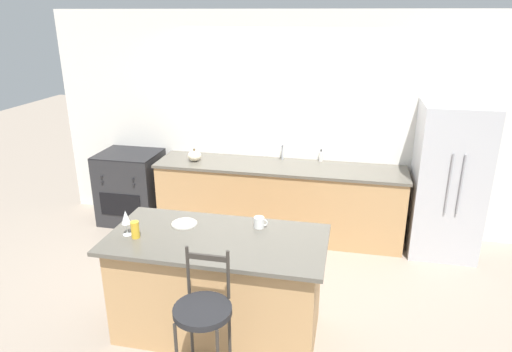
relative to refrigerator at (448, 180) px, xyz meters
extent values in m
plane|color=gray|center=(-1.93, -0.35, -0.87)|extent=(18.00, 18.00, 0.00)
cube|color=silver|center=(-1.93, 0.37, 0.48)|extent=(6.00, 0.07, 2.70)
cube|color=tan|center=(-1.93, 0.03, -0.43)|extent=(2.99, 0.67, 0.88)
cube|color=#5B564C|center=(-1.93, 0.03, 0.02)|extent=(3.03, 0.70, 0.03)
cube|color=black|center=(-1.93, 0.03, 0.03)|extent=(0.56, 0.36, 0.01)
cylinder|color=#ADAFB5|center=(-1.93, 0.25, 0.15)|extent=(0.02, 0.02, 0.22)
cylinder|color=#ADAFB5|center=(-1.93, 0.19, 0.25)|extent=(0.02, 0.12, 0.02)
cube|color=tan|center=(-2.13, -1.95, -0.44)|extent=(1.70, 0.78, 0.88)
cube|color=#5B564C|center=(-2.13, -1.95, 0.02)|extent=(1.82, 0.90, 0.03)
cube|color=#BCBCC1|center=(0.00, 0.00, 0.00)|extent=(0.74, 0.70, 1.75)
cylinder|color=#939399|center=(-0.06, -0.36, 0.09)|extent=(0.02, 0.02, 0.66)
cylinder|color=#939399|center=(0.06, -0.36, 0.09)|extent=(0.02, 0.02, 0.66)
cube|color=#28282B|center=(-3.91, 0.02, -0.41)|extent=(0.77, 0.66, 0.93)
cube|color=black|center=(-3.91, -0.32, -0.52)|extent=(0.55, 0.01, 0.30)
cube|color=black|center=(-3.91, 0.02, 0.06)|extent=(0.77, 0.66, 0.02)
cylinder|color=black|center=(-4.13, -0.32, -0.15)|extent=(0.03, 0.02, 0.03)
cylinder|color=black|center=(-3.70, -0.32, -0.15)|extent=(0.03, 0.02, 0.03)
cylinder|color=black|center=(-4.13, -0.32, -0.23)|extent=(0.03, 0.02, 0.03)
cylinder|color=black|center=(-3.70, -0.32, -0.23)|extent=(0.03, 0.02, 0.03)
cylinder|color=#332D28|center=(-2.15, -2.54, -0.51)|extent=(0.02, 0.02, 0.73)
cylinder|color=#332D28|center=(-1.86, -2.54, -0.51)|extent=(0.02, 0.02, 0.73)
cylinder|color=#232326|center=(-2.01, -2.69, -0.12)|extent=(0.41, 0.41, 0.04)
cylinder|color=#332D28|center=(-2.15, -2.54, 0.09)|extent=(0.02, 0.02, 0.38)
cylinder|color=#332D28|center=(-1.86, -2.54, 0.09)|extent=(0.02, 0.02, 0.38)
cube|color=#332D28|center=(-2.01, -2.54, 0.21)|extent=(0.29, 0.02, 0.04)
cylinder|color=beige|center=(-2.48, -1.77, 0.05)|extent=(0.22, 0.22, 0.01)
torus|color=beige|center=(-2.48, -1.77, 0.05)|extent=(0.22, 0.22, 0.01)
cylinder|color=white|center=(-2.87, -2.05, 0.04)|extent=(0.07, 0.07, 0.00)
cylinder|color=white|center=(-2.87, -2.05, 0.09)|extent=(0.01, 0.01, 0.10)
cone|color=white|center=(-2.87, -2.05, 0.20)|extent=(0.08, 0.08, 0.12)
cylinder|color=white|center=(-1.82, -1.69, 0.09)|extent=(0.09, 0.09, 0.10)
torus|color=white|center=(-1.78, -1.69, 0.09)|extent=(0.06, 0.01, 0.06)
cylinder|color=gold|center=(-2.78, -2.08, 0.11)|extent=(0.07, 0.07, 0.14)
ellipsoid|color=beige|center=(-2.99, -0.03, 0.11)|extent=(0.17, 0.17, 0.13)
cylinder|color=brown|center=(-2.99, -0.03, 0.18)|extent=(0.02, 0.02, 0.02)
cylinder|color=silver|center=(-1.45, 0.28, 0.10)|extent=(0.05, 0.05, 0.12)
cylinder|color=black|center=(-1.45, 0.28, 0.18)|extent=(0.02, 0.02, 0.03)
camera|label=1|loc=(-1.11, -5.16, 1.79)|focal=32.00mm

